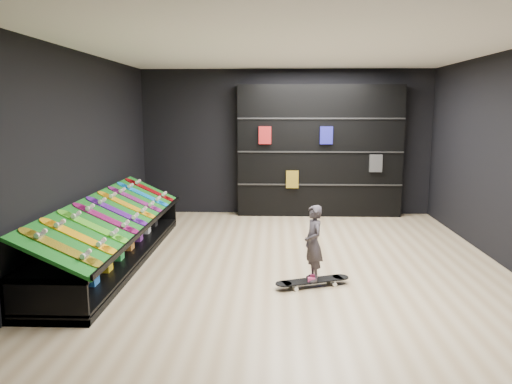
{
  "coord_description": "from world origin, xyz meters",
  "views": [
    {
      "loc": [
        -0.23,
        -6.94,
        2.2
      ],
      "look_at": [
        -0.5,
        0.2,
        1.0
      ],
      "focal_mm": 35.0,
      "sensor_mm": 36.0,
      "label": 1
    }
  ],
  "objects_px": {
    "back_shelving": "(319,151)",
    "floor_skateboard": "(313,283)",
    "display_rack": "(115,244)",
    "child": "(313,258)"
  },
  "relations": [
    {
      "from": "display_rack",
      "to": "back_shelving",
      "type": "height_order",
      "value": "back_shelving"
    },
    {
      "from": "display_rack",
      "to": "floor_skateboard",
      "type": "relative_size",
      "value": 4.59
    },
    {
      "from": "back_shelving",
      "to": "floor_skateboard",
      "type": "height_order",
      "value": "back_shelving"
    },
    {
      "from": "back_shelving",
      "to": "floor_skateboard",
      "type": "relative_size",
      "value": 3.41
    },
    {
      "from": "floor_skateboard",
      "to": "child",
      "type": "bearing_deg",
      "value": 0.0
    },
    {
      "from": "display_rack",
      "to": "child",
      "type": "xyz_separation_m",
      "value": [
        2.8,
        -0.96,
        0.12
      ]
    },
    {
      "from": "back_shelving",
      "to": "child",
      "type": "xyz_separation_m",
      "value": [
        -0.43,
        -4.28,
        -0.96
      ]
    },
    {
      "from": "child",
      "to": "display_rack",
      "type": "bearing_deg",
      "value": -123.52
    },
    {
      "from": "child",
      "to": "back_shelving",
      "type": "bearing_deg",
      "value": 159.66
    },
    {
      "from": "back_shelving",
      "to": "child",
      "type": "height_order",
      "value": "back_shelving"
    }
  ]
}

